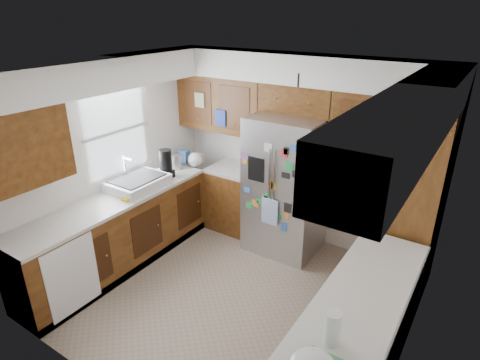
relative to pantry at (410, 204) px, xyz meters
name	(u,v)px	position (x,y,z in m)	size (l,w,h in m)	color
floor	(233,294)	(-1.50, -1.15, -1.07)	(3.60, 3.60, 0.00)	gray
room_shell	(243,130)	(-1.61, -0.79, 0.75)	(3.64, 3.24, 2.52)	white
left_counter_run	(146,227)	(-2.86, -1.12, -0.65)	(1.36, 3.20, 0.92)	#43200D
right_counter_run	(352,351)	(0.00, -1.62, -0.65)	(0.63, 2.25, 0.92)	#43200D
pantry	(410,204)	(0.00, 0.00, 0.00)	(0.60, 0.90, 2.15)	#43200D
fridge	(286,186)	(-1.50, 0.05, -0.17)	(0.90, 0.79, 1.80)	#A9A9AE
bridge_cabinet	(298,98)	(-1.50, 0.28, 0.90)	(0.96, 0.34, 0.35)	#43200D
fridge_top_items	(289,74)	(-1.61, 0.22, 1.19)	(0.72, 0.29, 0.25)	#172FAF
sink_assembly	(138,182)	(-3.00, -1.05, -0.09)	(0.52, 0.73, 0.37)	white
left_counter_clutter	(180,161)	(-2.94, -0.32, -0.02)	(0.41, 0.77, 0.38)	black
paper_towel	(333,328)	(-0.03, -2.12, -0.03)	(0.11, 0.11, 0.25)	white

